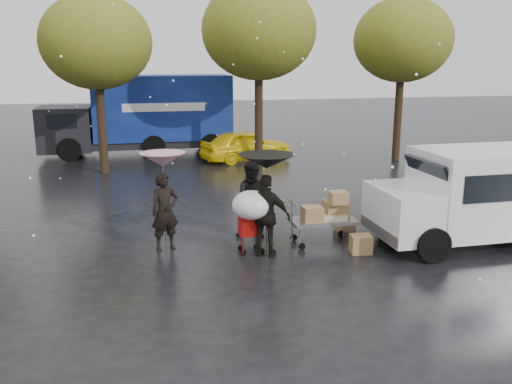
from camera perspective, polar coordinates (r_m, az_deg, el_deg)
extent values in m
plane|color=black|center=(11.93, -0.59, -6.83)|extent=(90.00, 90.00, 0.00)
imported|color=black|center=(12.31, -9.56, -2.04)|extent=(0.74, 0.59, 1.77)
imported|color=black|center=(12.94, -0.23, -0.86)|extent=(1.02, 0.86, 1.85)
imported|color=black|center=(11.69, 1.11, -2.54)|extent=(1.15, 0.93, 1.83)
cylinder|color=#4C4C4C|center=(12.27, -9.59, -1.36)|extent=(0.02, 0.02, 2.07)
cone|color=#C45162|center=(12.04, -9.79, 3.40)|extent=(1.01, 1.01, 0.30)
sphere|color=#4C4C4C|center=(12.03, -9.80, 3.54)|extent=(0.06, 0.06, 0.06)
cylinder|color=#4C4C4C|center=(11.65, 1.11, -1.87)|extent=(0.02, 0.02, 2.11)
cone|color=black|center=(11.41, 1.14, 3.25)|extent=(1.22, 1.22, 0.30)
sphere|color=#4C4C4C|center=(11.40, 1.14, 3.40)|extent=(0.06, 0.06, 0.06)
cube|color=slate|center=(12.69, 7.05, -3.03)|extent=(1.50, 0.80, 0.08)
cylinder|color=slate|center=(12.39, 3.81, -2.16)|extent=(0.04, 0.04, 0.60)
cube|color=brown|center=(12.83, 8.40, -1.77)|extent=(0.55, 0.45, 0.40)
cube|color=brown|center=(12.44, 5.93, -2.31)|extent=(0.45, 0.40, 0.35)
cube|color=brown|center=(12.50, 8.65, -0.58)|extent=(0.40, 0.35, 0.28)
cube|color=tan|center=(12.68, 7.28, -2.58)|extent=(0.90, 0.55, 0.12)
cylinder|color=black|center=(12.37, 4.85, -5.73)|extent=(0.16, 0.05, 0.16)
cylinder|color=black|center=(12.94, 4.00, -4.80)|extent=(0.16, 0.05, 0.16)
cylinder|color=black|center=(12.76, 10.02, -5.26)|extent=(0.16, 0.05, 0.16)
cylinder|color=black|center=(13.32, 8.96, -4.39)|extent=(0.16, 0.05, 0.16)
cube|color=#A30D09|center=(11.98, -0.67, -3.44)|extent=(0.47, 0.41, 0.45)
cylinder|color=#A30D09|center=(11.70, -0.48, -1.99)|extent=(0.42, 0.02, 0.02)
cylinder|color=#4C4C4C|center=(11.72, -0.48, -2.31)|extent=(0.02, 0.02, 0.60)
ellipsoid|color=white|center=(11.67, -0.49, -1.37)|extent=(0.84, 0.84, 0.63)
cylinder|color=black|center=(11.99, -1.35, -6.42)|extent=(0.12, 0.04, 0.12)
cylinder|color=black|center=(12.29, -1.65, -5.91)|extent=(0.12, 0.04, 0.12)
cylinder|color=black|center=(12.06, 0.33, -6.29)|extent=(0.12, 0.04, 0.12)
cylinder|color=black|center=(12.36, 0.00, -5.79)|extent=(0.12, 0.04, 0.12)
cube|color=white|center=(13.86, 24.20, 0.27)|extent=(3.80, 2.00, 1.90)
cube|color=white|center=(12.68, 15.29, -2.03)|extent=(1.20, 1.95, 1.10)
cube|color=black|center=(12.75, 17.72, 1.82)|extent=(0.37, 1.70, 0.67)
cube|color=slate|center=(12.55, 12.95, -3.96)|extent=(0.12, 1.90, 0.25)
cylinder|color=black|center=(12.13, 18.07, -5.29)|extent=(0.76, 0.28, 0.76)
cylinder|color=black|center=(13.71, 14.06, -2.81)|extent=(0.76, 0.28, 0.76)
cylinder|color=black|center=(15.45, 25.08, -1.85)|extent=(0.76, 0.28, 0.76)
cube|color=navy|center=(24.92, -9.82, 8.80)|extent=(6.00, 2.50, 2.80)
cube|color=black|center=(25.14, -19.39, 6.31)|extent=(2.20, 2.40, 1.90)
cube|color=black|center=(25.07, -11.96, 5.16)|extent=(8.00, 2.30, 0.35)
cube|color=white|center=(23.66, -9.65, 8.79)|extent=(3.50, 0.03, 0.35)
cylinder|color=black|center=(24.09, -19.07, 4.23)|extent=(1.00, 0.30, 1.00)
cylinder|color=black|center=(26.35, -18.56, 5.04)|extent=(1.00, 0.30, 1.00)
cylinder|color=black|center=(24.16, -4.75, 4.98)|extent=(1.00, 0.30, 1.00)
cylinder|color=black|center=(26.42, -5.46, 5.72)|extent=(1.00, 0.30, 1.00)
cube|color=brown|center=(12.31, 10.97, -5.41)|extent=(0.50, 0.42, 0.41)
cube|color=brown|center=(13.82, 9.30, -3.33)|extent=(0.54, 0.48, 0.35)
imported|color=yellow|center=(22.94, -1.05, 4.94)|extent=(4.13, 2.54, 1.31)
cylinder|color=black|center=(21.03, -16.01, 7.95)|extent=(0.32, 0.32, 4.48)
ellipsoid|color=#4D5F1B|center=(20.95, -16.49, 14.92)|extent=(4.00, 4.00, 3.40)
cylinder|color=black|center=(21.54, 0.29, 9.17)|extent=(0.32, 0.32, 4.90)
ellipsoid|color=#4D5F1B|center=(21.49, 0.30, 16.63)|extent=(4.40, 4.40, 3.74)
cylinder|color=black|center=(23.63, 14.78, 8.79)|extent=(0.32, 0.32, 4.62)
ellipsoid|color=#4D5F1B|center=(23.57, 15.19, 15.19)|extent=(4.00, 4.00, 3.40)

